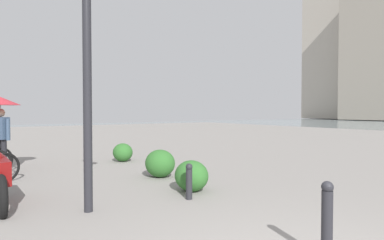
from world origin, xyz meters
The scene contains 9 objects.
building_annex centered at (28.29, -63.85, 12.68)m, with size 10.73×13.59×27.42m.
building_highrise centered at (40.04, -67.67, 16.95)m, with size 11.28×11.58×33.91m.
lamppost centered at (3.72, 0.91, 2.79)m, with size 0.98×0.28×4.22m.
pedestrian centered at (8.50, 1.85, 1.60)m, with size 1.00×1.00×2.03m.
bollard_near centered at (0.52, -0.73, 0.46)m, with size 0.13×0.13×0.88m.
bollard_mid centered at (3.38, -0.85, 0.35)m, with size 0.13×0.13×0.67m.
shrub_low centered at (8.27, -1.53, 0.30)m, with size 0.70×0.63×0.59m.
shrub_round centered at (3.85, -1.22, 0.32)m, with size 0.74×0.67×0.63m.
shrub_wide centered at (5.44, -1.36, 0.34)m, with size 0.80×0.72×0.68m.
Camera 1 is at (-1.43, 2.40, 1.64)m, focal length 29.38 mm.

